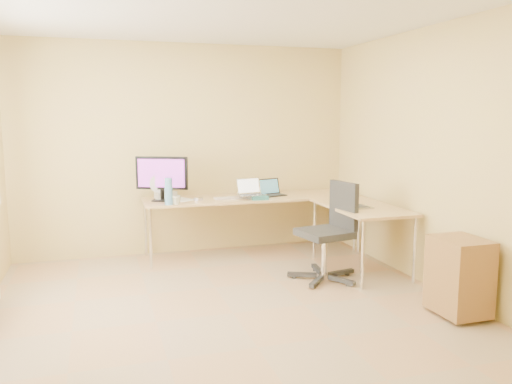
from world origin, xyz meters
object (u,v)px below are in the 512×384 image
object	(u,v)px
desk_fan	(159,188)
monitor	(162,179)
desk_main	(252,225)
cabinet	(459,276)
laptop_black	(272,187)
water_bottle	(169,191)
desk_return	(361,238)
laptop_center	(251,187)
mug	(176,200)
office_chair	(325,233)
keyboard	(232,198)
laptop_return	(358,198)

from	to	relation	value
desk_fan	monitor	bearing A→B (deg)	-60.12
desk_main	cabinet	distance (m)	2.72
laptop_black	cabinet	xyz separation A→B (m)	(0.87, -2.45, -0.48)
water_bottle	desk_main	bearing A→B (deg)	15.66
desk_return	desk_fan	distance (m)	2.40
laptop_center	mug	world-z (taller)	laptop_center
mug	cabinet	bearing A→B (deg)	-46.04
desk_main	monitor	xyz separation A→B (m)	(-1.10, -0.01, 0.63)
monitor	desk_fan	distance (m)	0.14
desk_return	office_chair	bearing A→B (deg)	-158.83
desk_return	keyboard	bearing A→B (deg)	143.88
desk_main	laptop_center	world-z (taller)	laptop_center
desk_return	desk_main	bearing A→B (deg)	134.27
laptop_center	mug	xyz separation A→B (m)	(-0.92, -0.11, -0.10)
desk_main	desk_return	xyz separation A→B (m)	(0.98, -1.00, 0.00)
monitor	laptop_return	world-z (taller)	monitor
cabinet	mug	bearing A→B (deg)	133.95
office_chair	desk_fan	bearing A→B (deg)	130.35
laptop_black	keyboard	world-z (taller)	laptop_black
laptop_center	mug	bearing A→B (deg)	176.70
laptop_black	mug	distance (m)	1.26
desk_main	office_chair	size ratio (longest dim) A/B	2.54
keyboard	desk_fan	xyz separation A→B (m)	(-0.85, 0.14, 0.13)
keyboard	water_bottle	size ratio (longest dim) A/B	1.40
mug	desk_fan	xyz separation A→B (m)	(-0.15, 0.35, 0.10)
desk_return	desk_fan	bearing A→B (deg)	153.44
desk_main	desk_fan	xyz separation A→B (m)	(-1.13, 0.05, 0.51)
office_chair	cabinet	size ratio (longest dim) A/B	1.59
desk_return	laptop_center	size ratio (longest dim) A/B	4.12
laptop_black	monitor	bearing A→B (deg)	163.64
monitor	laptop_return	bearing A→B (deg)	-4.23
laptop_black	laptop_return	distance (m)	1.23
desk_fan	cabinet	size ratio (longest dim) A/B	0.44
keyboard	water_bottle	distance (m)	0.83
water_bottle	cabinet	xyz separation A→B (m)	(2.19, -2.18, -0.52)
laptop_black	laptop_return	bearing A→B (deg)	-75.02
monitor	mug	size ratio (longest dim) A/B	5.84
mug	water_bottle	bearing A→B (deg)	180.00
desk_return	monitor	world-z (taller)	monitor
desk_return	monitor	xyz separation A→B (m)	(-2.07, 0.99, 0.63)
desk_main	mug	world-z (taller)	mug
monitor	office_chair	xyz separation A→B (m)	(1.53, -1.19, -0.49)
laptop_black	cabinet	bearing A→B (deg)	-86.33
keyboard	mug	distance (m)	0.73
monitor	laptop_black	bearing A→B (deg)	23.62
laptop_center	water_bottle	bearing A→B (deg)	176.12
keyboard	mug	xyz separation A→B (m)	(-0.70, -0.21, 0.04)
desk_return	mug	bearing A→B (deg)	160.21
desk_main	desk_fan	world-z (taller)	desk_fan
keyboard	water_bottle	bearing A→B (deg)	-166.04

